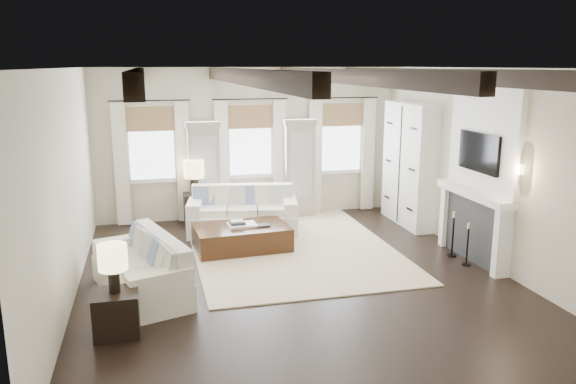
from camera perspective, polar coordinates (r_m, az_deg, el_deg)
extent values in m
plane|color=black|center=(8.93, 0.62, -8.51)|extent=(7.50, 7.50, 0.00)
cube|color=beige|center=(12.10, -3.90, 4.94)|extent=(6.50, 0.04, 3.20)
cube|color=beige|center=(5.06, 11.57, -6.41)|extent=(6.50, 0.04, 3.20)
cube|color=beige|center=(8.29, -21.64, 0.44)|extent=(0.04, 7.50, 3.20)
cube|color=beige|center=(9.81, 19.35, 2.42)|extent=(0.04, 7.50, 3.20)
cube|color=white|center=(8.32, 0.67, 12.49)|extent=(6.50, 7.50, 0.04)
cube|color=black|center=(8.05, -14.97, 11.21)|extent=(0.16, 7.40, 0.22)
cube|color=black|center=(8.16, -4.53, 11.60)|extent=(0.16, 7.40, 0.22)
cube|color=black|center=(8.54, 5.64, 11.63)|extent=(0.16, 7.40, 0.22)
cube|color=black|center=(9.13, 14.41, 11.37)|extent=(0.16, 7.40, 0.22)
cube|color=white|center=(11.87, -13.69, 4.71)|extent=(0.90, 0.03, 1.45)
cube|color=olive|center=(11.75, -13.82, 7.23)|extent=(0.94, 0.04, 0.50)
cube|color=white|center=(11.84, -16.58, 2.66)|extent=(0.28, 0.08, 2.50)
cube|color=white|center=(11.85, -10.58, 2.98)|extent=(0.28, 0.08, 2.50)
cylinder|color=black|center=(11.68, -13.91, 9.01)|extent=(1.60, 0.02, 0.02)
cube|color=white|center=(12.06, -3.87, 5.16)|extent=(0.90, 0.03, 1.45)
cube|color=olive|center=(11.94, -3.86, 7.65)|extent=(0.94, 0.04, 0.50)
cube|color=white|center=(11.93, -6.70, 3.17)|extent=(0.28, 0.08, 2.50)
cube|color=white|center=(12.14, -0.88, 3.43)|extent=(0.28, 0.08, 2.50)
cylinder|color=black|center=(11.87, -3.84, 9.41)|extent=(1.60, 0.02, 0.02)
cube|color=white|center=(12.58, 5.39, 5.45)|extent=(0.90, 0.03, 1.45)
cube|color=olive|center=(12.47, 5.53, 7.83)|extent=(0.94, 0.04, 0.50)
cube|color=white|center=(12.35, 2.79, 3.57)|extent=(0.28, 0.08, 2.50)
cube|color=white|center=(12.76, 8.14, 3.76)|extent=(0.28, 0.08, 2.50)
cylinder|color=black|center=(12.40, 5.65, 9.52)|extent=(1.60, 0.02, 0.02)
cube|color=#A9A195|center=(11.84, -8.55, 1.72)|extent=(0.64, 0.38, 2.00)
cube|color=#B2B7BA|center=(11.62, -8.47, 2.26)|extent=(0.48, 0.02, 1.40)
cube|color=#A9A195|center=(11.69, -8.72, 6.83)|extent=(0.70, 0.42, 0.12)
cube|color=#A9A195|center=(12.20, 1.08, 2.19)|extent=(0.64, 0.38, 2.00)
cube|color=#B2B7BA|center=(11.99, 1.33, 2.72)|extent=(0.48, 0.02, 1.40)
cube|color=#A9A195|center=(12.05, 1.10, 7.15)|extent=(0.70, 0.42, 0.12)
cube|color=#252628|center=(9.99, 18.47, -3.53)|extent=(0.18, 1.50, 1.10)
cube|color=black|center=(10.02, 18.27, -4.37)|extent=(0.10, 0.90, 0.70)
cube|color=white|center=(9.32, 20.95, -4.88)|extent=(0.26, 0.14, 1.10)
cube|color=white|center=(10.64, 15.94, -2.38)|extent=(0.26, 0.14, 1.10)
cube|color=white|center=(9.81, 18.38, -0.14)|extent=(0.32, 1.90, 0.12)
cube|color=white|center=(9.71, 19.32, 5.31)|extent=(0.10, 1.90, 1.80)
cube|color=black|center=(9.71, 18.86, 3.85)|extent=(0.07, 1.10, 0.64)
cylinder|color=#FFD899|center=(8.88, 22.56, 2.13)|extent=(0.10, 0.10, 0.14)
cube|color=silver|center=(11.78, 12.17, 2.75)|extent=(0.40, 1.70, 2.50)
cube|color=black|center=(11.69, 11.25, 2.72)|extent=(0.01, 0.02, 2.40)
cube|color=beige|center=(10.30, 0.28, -5.51)|extent=(3.52, 4.81, 0.02)
cube|color=white|center=(11.11, -4.61, -3.15)|extent=(2.26, 1.32, 0.40)
cube|color=white|center=(11.35, -4.63, -0.44)|extent=(2.02, 0.58, 0.50)
cube|color=white|center=(11.08, -9.45, -1.55)|extent=(0.42, 0.94, 0.26)
cube|color=white|center=(11.04, 0.18, -1.41)|extent=(0.42, 0.94, 0.26)
cube|color=white|center=(11.02, -7.68, -1.89)|extent=(0.66, 0.70, 0.14)
cube|color=white|center=(10.99, -4.64, -1.86)|extent=(0.66, 0.70, 0.14)
cube|color=white|center=(10.99, -1.59, -1.81)|extent=(0.66, 0.70, 0.14)
cube|color=#667CA9|center=(11.22, -8.51, -0.54)|extent=(0.46, 0.29, 0.44)
cube|color=silver|center=(11.20, -6.96, -0.52)|extent=(0.46, 0.29, 0.44)
cube|color=silver|center=(11.18, -5.42, -0.50)|extent=(0.46, 0.29, 0.44)
cube|color=#667CA9|center=(11.18, -3.87, -0.48)|extent=(0.46, 0.29, 0.44)
cube|color=silver|center=(11.18, -2.32, -0.45)|extent=(0.46, 0.29, 0.44)
cube|color=silver|center=(11.19, -0.77, -0.43)|extent=(0.46, 0.29, 0.44)
cube|color=white|center=(8.45, -14.73, -8.83)|extent=(1.46, 2.17, 0.38)
cube|color=white|center=(8.40, -12.62, -5.74)|extent=(0.77, 1.87, 0.47)
cube|color=white|center=(9.14, -16.47, -5.19)|extent=(0.89, 0.49, 0.25)
cube|color=white|center=(7.56, -12.87, -8.80)|extent=(0.89, 0.49, 0.25)
cube|color=white|center=(8.85, -16.18, -6.16)|extent=(0.70, 0.68, 0.13)
cube|color=white|center=(8.35, -15.14, -7.24)|extent=(0.70, 0.68, 0.13)
cube|color=white|center=(7.85, -13.96, -8.47)|extent=(0.70, 0.68, 0.13)
cube|color=#667CA9|center=(9.00, -15.11, -4.44)|extent=(0.32, 0.44, 0.41)
cube|color=silver|center=(8.74, -14.57, -4.93)|extent=(0.32, 0.44, 0.41)
cube|color=silver|center=(8.48, -13.99, -5.45)|extent=(0.32, 0.44, 0.41)
cube|color=#667CA9|center=(8.22, -13.37, -5.99)|extent=(0.32, 0.44, 0.41)
cube|color=silver|center=(7.96, -12.71, -6.58)|extent=(0.32, 0.44, 0.41)
cube|color=silver|center=(7.71, -12.01, -7.20)|extent=(0.32, 0.44, 0.41)
cube|color=black|center=(10.13, -4.73, -4.65)|extent=(1.71, 1.14, 0.43)
cube|color=white|center=(10.07, -4.67, -3.35)|extent=(0.52, 0.41, 0.04)
cube|color=#262628|center=(10.04, -5.15, -3.16)|extent=(0.27, 0.22, 0.04)
cube|color=beige|center=(10.03, -5.22, -2.98)|extent=(0.23, 0.18, 0.03)
cube|color=#262628|center=(10.03, -2.57, -3.40)|extent=(0.25, 0.20, 0.03)
cube|color=black|center=(7.35, -17.03, -11.66)|extent=(0.54, 0.54, 0.54)
cylinder|color=black|center=(7.19, -17.24, -8.62)|extent=(0.14, 0.14, 0.29)
cylinder|color=#F9D89E|center=(7.09, -17.41, -6.33)|extent=(0.35, 0.35, 0.31)
cube|color=black|center=(11.71, -9.39, -1.76)|extent=(0.45, 0.45, 0.67)
cylinder|color=black|center=(11.60, -9.48, 0.65)|extent=(0.16, 0.16, 0.34)
cylinder|color=#F9D89E|center=(11.53, -9.54, 2.33)|extent=(0.40, 0.40, 0.36)
cylinder|color=black|center=(9.84, 17.64, -7.02)|extent=(0.15, 0.15, 0.02)
cylinder|color=black|center=(9.75, 17.76, -5.30)|extent=(0.03, 0.03, 0.64)
cylinder|color=beige|center=(9.65, 17.91, -3.28)|extent=(0.05, 0.05, 0.09)
cylinder|color=black|center=(10.22, 16.28, -6.19)|extent=(0.16, 0.16, 0.02)
cylinder|color=black|center=(10.12, 16.40, -4.36)|extent=(0.03, 0.03, 0.70)
cylinder|color=beige|center=(10.01, 16.54, -2.22)|extent=(0.06, 0.06, 0.10)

